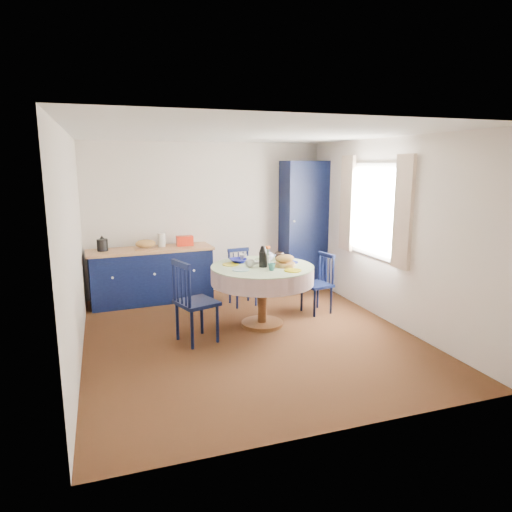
{
  "coord_description": "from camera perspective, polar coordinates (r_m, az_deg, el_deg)",
  "views": [
    {
      "loc": [
        -1.68,
        -5.24,
        2.16
      ],
      "look_at": [
        0.16,
        0.2,
        0.99
      ],
      "focal_mm": 32.0,
      "sensor_mm": 36.0,
      "label": 1
    }
  ],
  "objects": [
    {
      "name": "mug_d",
      "position": [
        6.32,
        -1.59,
        -0.2
      ],
      "size": [
        0.1,
        0.1,
        0.1
      ],
      "primitive_type": "imported",
      "color": "silver",
      "rests_on": "dining_table"
    },
    {
      "name": "wall_back",
      "position": [
        7.73,
        -6.05,
        4.71
      ],
      "size": [
        4.0,
        0.02,
        2.5
      ],
      "primitive_type": "cube",
      "color": "white",
      "rests_on": "floor"
    },
    {
      "name": "chair_far",
      "position": [
        7.06,
        -1.8,
        -2.59
      ],
      "size": [
        0.42,
        0.41,
        0.87
      ],
      "rotation": [
        0.0,
        0.0,
        0.11
      ],
      "color": "black",
      "rests_on": "floor"
    },
    {
      "name": "dining_table",
      "position": [
        6.06,
        0.85,
        -2.4
      ],
      "size": [
        1.36,
        1.36,
        1.11
      ],
      "color": "#512C17",
      "rests_on": "floor"
    },
    {
      "name": "wall_left",
      "position": [
        5.33,
        -21.87,
        0.86
      ],
      "size": [
        0.02,
        4.5,
        2.5
      ],
      "primitive_type": "cube",
      "color": "white",
      "rests_on": "floor"
    },
    {
      "name": "wall_right",
      "position": [
        6.47,
        16.22,
        2.98
      ],
      "size": [
        0.02,
        4.5,
        2.5
      ],
      "primitive_type": "cube",
      "color": "white",
      "rests_on": "floor"
    },
    {
      "name": "floor",
      "position": [
        5.91,
        -0.88,
        -9.9
      ],
      "size": [
        4.5,
        4.5,
        0.0
      ],
      "primitive_type": "plane",
      "color": "black",
      "rests_on": "ground"
    },
    {
      "name": "chair_left",
      "position": [
        5.6,
        -7.84,
        -5.6
      ],
      "size": [
        0.56,
        0.58,
        1.03
      ],
      "rotation": [
        0.0,
        0.0,
        1.89
      ],
      "color": "black",
      "rests_on": "floor"
    },
    {
      "name": "ceiling",
      "position": [
        5.51,
        -0.96,
        15.07
      ],
      "size": [
        4.5,
        4.5,
        0.0
      ],
      "primitive_type": "plane",
      "rotation": [
        3.14,
        0.0,
        0.0
      ],
      "color": "white",
      "rests_on": "wall_back"
    },
    {
      "name": "mug_a",
      "position": [
        5.96,
        -0.76,
        -0.94
      ],
      "size": [
        0.12,
        0.12,
        0.09
      ],
      "primitive_type": "imported",
      "color": "silver",
      "rests_on": "dining_table"
    },
    {
      "name": "cobalt_bowl",
      "position": [
        6.22,
        -2.24,
        -0.58
      ],
      "size": [
        0.24,
        0.24,
        0.06
      ],
      "primitive_type": "imported",
      "color": "navy",
      "rests_on": "dining_table"
    },
    {
      "name": "chair_right",
      "position": [
        6.74,
        7.85,
        -3.34
      ],
      "size": [
        0.44,
        0.45,
        0.87
      ],
      "rotation": [
        0.0,
        0.0,
        -1.37
      ],
      "color": "black",
      "rests_on": "floor"
    },
    {
      "name": "mug_c",
      "position": [
        6.41,
        2.93,
        0.01
      ],
      "size": [
        0.13,
        0.13,
        0.11
      ],
      "primitive_type": "imported",
      "color": "black",
      "rests_on": "dining_table"
    },
    {
      "name": "window",
      "position": [
        6.66,
        14.55,
        5.68
      ],
      "size": [
        0.1,
        1.74,
        1.45
      ],
      "color": "white",
      "rests_on": "wall_right"
    },
    {
      "name": "kitchen_counter",
      "position": [
        7.37,
        -12.93,
        -2.22
      ],
      "size": [
        1.95,
        0.71,
        1.1
      ],
      "rotation": [
        0.0,
        0.0,
        0.06
      ],
      "color": "black",
      "rests_on": "floor"
    },
    {
      "name": "mug_b",
      "position": [
        5.77,
        1.96,
        -1.37
      ],
      "size": [
        0.1,
        0.1,
        0.09
      ],
      "primitive_type": "imported",
      "color": "#357774",
      "rests_on": "dining_table"
    },
    {
      "name": "pantry_cabinet",
      "position": [
        8.04,
        6.01,
        3.89
      ],
      "size": [
        0.77,
        0.57,
        2.2
      ],
      "rotation": [
        0.0,
        0.0,
        -0.01
      ],
      "color": "black",
      "rests_on": "floor"
    }
  ]
}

